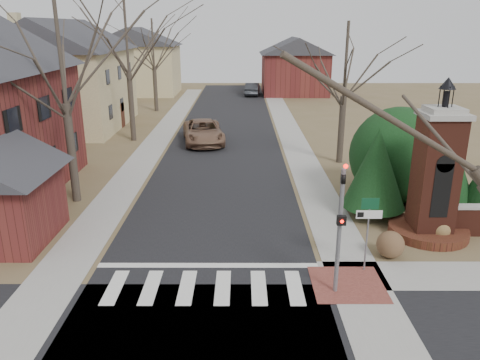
{
  "coord_description": "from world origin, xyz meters",
  "views": [
    {
      "loc": [
        1.21,
        -12.86,
        8.28
      ],
      "look_at": [
        1.16,
        6.0,
        2.07
      ],
      "focal_mm": 35.0,
      "sensor_mm": 36.0,
      "label": 1
    }
  ],
  "objects_px": {
    "pickup_truck": "(203,132)",
    "distant_car": "(252,89)",
    "brick_gate_monument": "(434,186)",
    "traffic_signal_pole": "(340,219)",
    "sign_post": "(368,220)"
  },
  "relations": [
    {
      "from": "pickup_truck",
      "to": "distant_car",
      "type": "bearing_deg",
      "value": 71.69
    },
    {
      "from": "pickup_truck",
      "to": "distant_car",
      "type": "xyz_separation_m",
      "value": [
        4.21,
        25.36,
        -0.06
      ]
    },
    {
      "from": "brick_gate_monument",
      "to": "pickup_truck",
      "type": "height_order",
      "value": "brick_gate_monument"
    },
    {
      "from": "traffic_signal_pole",
      "to": "brick_gate_monument",
      "type": "height_order",
      "value": "brick_gate_monument"
    },
    {
      "from": "traffic_signal_pole",
      "to": "brick_gate_monument",
      "type": "bearing_deg",
      "value": 43.24
    },
    {
      "from": "distant_car",
      "to": "brick_gate_monument",
      "type": "bearing_deg",
      "value": 103.48
    },
    {
      "from": "sign_post",
      "to": "pickup_truck",
      "type": "relative_size",
      "value": 0.46
    },
    {
      "from": "brick_gate_monument",
      "to": "distant_car",
      "type": "bearing_deg",
      "value": 98.75
    },
    {
      "from": "traffic_signal_pole",
      "to": "distant_car",
      "type": "height_order",
      "value": "traffic_signal_pole"
    },
    {
      "from": "traffic_signal_pole",
      "to": "sign_post",
      "type": "bearing_deg",
      "value": 47.57
    },
    {
      "from": "brick_gate_monument",
      "to": "sign_post",
      "type": "bearing_deg",
      "value": -138.58
    },
    {
      "from": "traffic_signal_pole",
      "to": "distant_car",
      "type": "distance_m",
      "value": 46.01
    },
    {
      "from": "sign_post",
      "to": "brick_gate_monument",
      "type": "bearing_deg",
      "value": 41.42
    },
    {
      "from": "sign_post",
      "to": "brick_gate_monument",
      "type": "height_order",
      "value": "brick_gate_monument"
    },
    {
      "from": "sign_post",
      "to": "distant_car",
      "type": "bearing_deg",
      "value": 93.83
    }
  ]
}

